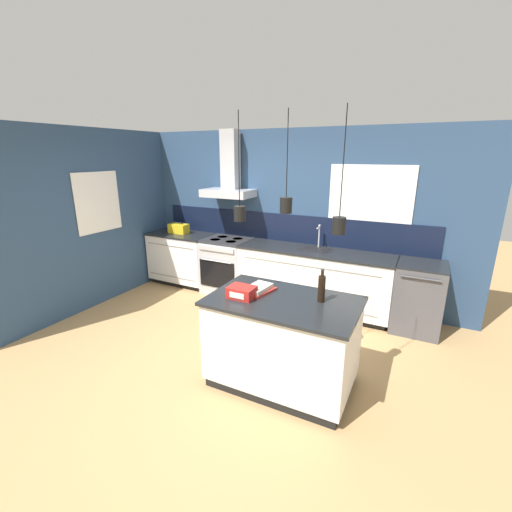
{
  "coord_description": "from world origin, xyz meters",
  "views": [
    {
      "loc": [
        1.98,
        -2.91,
        2.23
      ],
      "look_at": [
        0.19,
        0.63,
        1.05
      ],
      "focal_mm": 24.0,
      "sensor_mm": 36.0,
      "label": 1
    }
  ],
  "objects": [
    {
      "name": "bottle_on_island",
      "position": [
        1.19,
        -0.01,
        1.04
      ],
      "size": [
        0.07,
        0.07,
        0.32
      ],
      "color": "black",
      "rests_on": "kitchen_island"
    },
    {
      "name": "kitchen_island",
      "position": [
        0.86,
        -0.13,
        0.46
      ],
      "size": [
        1.42,
        0.88,
        0.91
      ],
      "color": "black",
      "rests_on": "ground_plane"
    },
    {
      "name": "yellow_toolbox",
      "position": [
        -1.86,
        1.69,
        0.99
      ],
      "size": [
        0.34,
        0.18,
        0.19
      ],
      "color": "gold",
      "rests_on": "counter_run_left"
    },
    {
      "name": "ground_plane",
      "position": [
        0.0,
        0.0,
        0.0
      ],
      "size": [
        16.0,
        16.0,
        0.0
      ],
      "primitive_type": "plane",
      "color": "tan",
      "rests_on": "ground"
    },
    {
      "name": "red_supply_box",
      "position": [
        0.48,
        -0.26,
        0.96
      ],
      "size": [
        0.26,
        0.2,
        0.11
      ],
      "color": "red",
      "rests_on": "kitchen_island"
    },
    {
      "name": "counter_run_sink",
      "position": [
        0.6,
        1.69,
        0.46
      ],
      "size": [
        2.24,
        0.64,
        1.25
      ],
      "color": "black",
      "rests_on": "ground_plane"
    },
    {
      "name": "book_stack",
      "position": [
        0.57,
        -0.07,
        0.94
      ],
      "size": [
        0.27,
        0.37,
        0.07
      ],
      "color": "#B2332D",
      "rests_on": "kitchen_island"
    },
    {
      "name": "counter_run_left",
      "position": [
        -1.81,
        1.69,
        0.46
      ],
      "size": [
        1.13,
        0.64,
        0.91
      ],
      "color": "black",
      "rests_on": "ground_plane"
    },
    {
      "name": "wall_back",
      "position": [
        -0.05,
        2.0,
        1.36
      ],
      "size": [
        5.6,
        2.26,
        2.6
      ],
      "color": "navy",
      "rests_on": "ground_plane"
    },
    {
      "name": "oven_range",
      "position": [
        -0.89,
        1.69,
        0.46
      ],
      "size": [
        0.74,
        0.66,
        0.91
      ],
      "color": "#B5B5BA",
      "rests_on": "ground_plane"
    },
    {
      "name": "dishwasher",
      "position": [
        2.01,
        1.69,
        0.46
      ],
      "size": [
        0.59,
        0.65,
        0.91
      ],
      "color": "#4C4C51",
      "rests_on": "ground_plane"
    },
    {
      "name": "wall_left",
      "position": [
        -2.43,
        0.7,
        1.3
      ],
      "size": [
        0.08,
        3.8,
        2.6
      ],
      "color": "navy",
      "rests_on": "ground_plane"
    }
  ]
}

